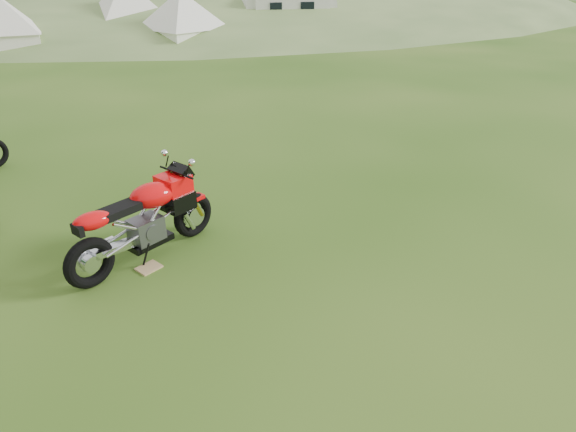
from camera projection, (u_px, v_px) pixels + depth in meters
ground at (305, 281)px, 5.93m from camera, size 120.00×120.00×0.00m
hillside at (245, 6)px, 47.13m from camera, size 80.00×64.00×8.00m
hedgerow at (245, 6)px, 47.13m from camera, size 36.00×1.20×8.60m
sport_motorcycle at (142, 215)px, 6.11m from camera, size 2.20×1.05×1.28m
plywood_board at (149, 268)px, 6.17m from camera, size 0.33×0.29×0.02m
tent_mid at (127, 12)px, 24.02m from camera, size 3.37×3.37×2.86m
tent_right at (182, 19)px, 22.17m from camera, size 3.49×3.49×2.56m
caravan at (288, 15)px, 25.68m from camera, size 5.39×3.75×2.31m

